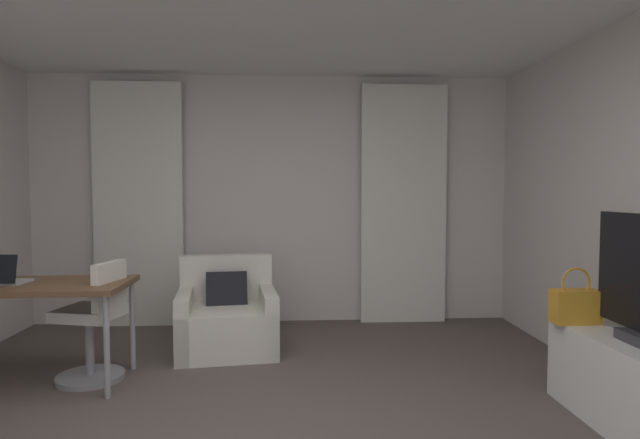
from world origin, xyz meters
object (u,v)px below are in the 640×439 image
object	(u,v)px
desk_chair	(94,328)
desk	(22,291)
handbag_primary	(575,305)
armchair	(227,319)
laptop	(0,278)

from	to	relation	value
desk_chair	desk	bearing A→B (deg)	-172.52
handbag_primary	desk	bearing A→B (deg)	172.15
armchair	desk	world-z (taller)	armchair
armchair	handbag_primary	distance (m)	2.76
armchair	handbag_primary	size ratio (longest dim) A/B	2.53
armchair	desk	xyz separation A→B (m)	(-1.36, -0.76, 0.41)
desk_chair	laptop	bearing A→B (deg)	-171.10
desk	desk_chair	bearing A→B (deg)	7.48
handbag_primary	armchair	bearing A→B (deg)	152.18
laptop	armchair	bearing A→B (deg)	27.98
desk_chair	laptop	world-z (taller)	laptop
desk	handbag_primary	distance (m)	3.81
desk_chair	armchair	bearing A→B (deg)	38.26
desk	laptop	distance (m)	0.17
desk	desk_chair	xyz separation A→B (m)	(0.47, 0.06, -0.29)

